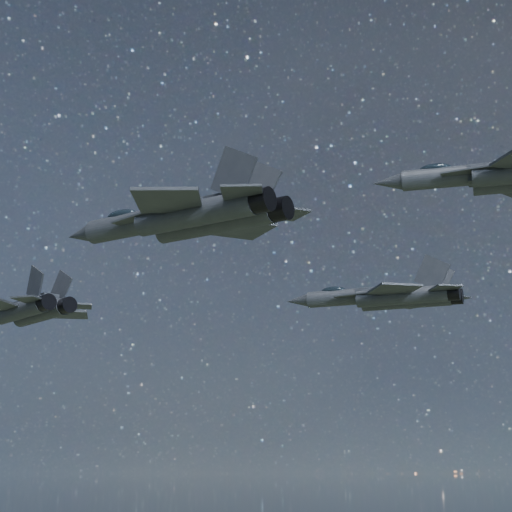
% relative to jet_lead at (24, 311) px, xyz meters
% --- Properties ---
extents(jet_lead, '(17.55, 11.59, 4.48)m').
position_rel_jet_lead_xyz_m(jet_lead, '(0.00, 0.00, 0.00)').
color(jet_lead, '#2E333A').
extents(jet_left, '(17.92, 12.57, 4.52)m').
position_rel_jet_lead_xyz_m(jet_left, '(29.65, 16.97, 1.75)').
color(jet_left, '#2E333A').
extents(jet_right, '(17.23, 12.06, 4.34)m').
position_rel_jet_lead_xyz_m(jet_right, '(28.20, -17.81, 0.37)').
color(jet_right, '#2E333A').
extents(jet_slot, '(15.32, 10.56, 3.85)m').
position_rel_jet_lead_xyz_m(jet_slot, '(45.58, -7.33, 3.67)').
color(jet_slot, '#2E333A').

